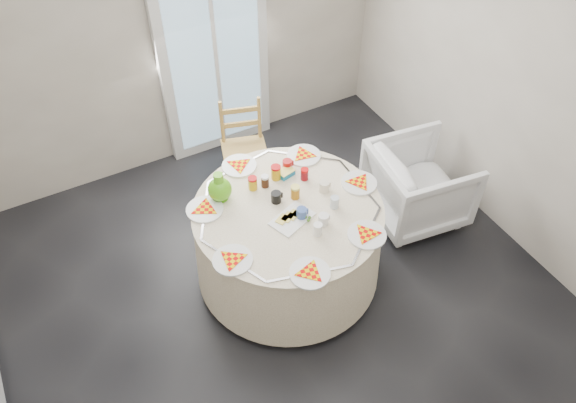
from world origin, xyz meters
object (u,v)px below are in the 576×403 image
wooden_chair (244,145)px  green_pitcher (219,183)px  armchair (420,180)px  table (288,242)px

wooden_chair → green_pitcher: bearing=-108.3°
armchair → green_pitcher: (-1.62, 0.26, 0.48)m
table → green_pitcher: size_ratio=6.23×
table → wooden_chair: size_ratio=1.63×
armchair → green_pitcher: size_ratio=3.38×
green_pitcher → table: bearing=-41.3°
wooden_chair → green_pitcher: (-0.51, -0.73, 0.40)m
table → green_pitcher: (-0.36, 0.32, 0.49)m
wooden_chair → armchair: (1.11, -0.99, -0.08)m
wooden_chair → armchair: wooden_chair is taller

